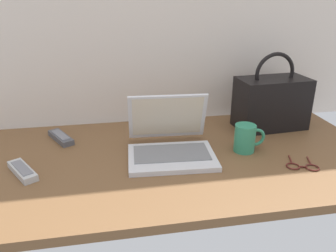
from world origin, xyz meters
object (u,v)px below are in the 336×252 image
Objects in this scene: remote_control_far at (61,137)px; handbag at (271,102)px; laptop at (170,142)px; remote_control_near at (22,171)px; eyeglasses at (302,166)px; coffee_mug at (246,138)px.

remote_control_far is 0.90m from handbag.
remote_control_near is (-0.51, -0.06, -0.03)m from laptop.
remote_control_near and remote_control_far have the same top height.
eyeglasses is 0.39× the size of handbag.
laptop is 1.99× the size of remote_control_far.
laptop is at bearing -159.21° from handbag.
laptop reaches higher than remote_control_far.
coffee_mug is at bearing -5.61° from laptop.
remote_control_far is (-0.41, 0.20, -0.03)m from laptop.
handbag reaches higher than coffee_mug.
coffee_mug is 0.74× the size of remote_control_near.
handbag reaches higher than remote_control_far.
laptop is at bearing 156.65° from eyeglasses.
remote_control_far is 1.27× the size of eyeglasses.
laptop reaches higher than coffee_mug.
handbag reaches higher than eyeglasses.
laptop is at bearing 6.84° from remote_control_near.
eyeglasses is 0.39m from handbag.
coffee_mug is at bearing -133.35° from handbag.
handbag is (0.20, 0.21, 0.06)m from coffee_mug.
handbag is at bearing 20.79° from laptop.
remote_control_far is at bearing 154.56° from laptop.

